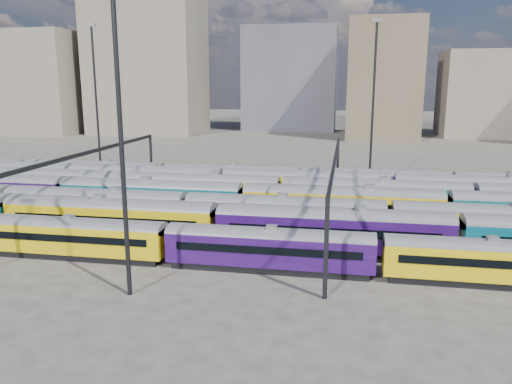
% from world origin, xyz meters
% --- Properties ---
extents(ground, '(500.00, 500.00, 0.00)m').
position_xyz_m(ground, '(0.00, 0.00, 0.00)').
color(ground, '#423D38').
rests_on(ground, ground).
extents(rake_0, '(130.72, 2.73, 4.59)m').
position_xyz_m(rake_0, '(4.90, -15.00, 2.41)').
color(rake_0, black).
rests_on(rake_0, ground).
extents(rake_1, '(134.88, 3.29, 5.55)m').
position_xyz_m(rake_1, '(-1.11, -10.00, 2.91)').
color(rake_1, black).
rests_on(rake_1, ground).
extents(rake_2, '(107.42, 3.15, 5.30)m').
position_xyz_m(rake_2, '(4.96, -5.00, 2.78)').
color(rake_2, black).
rests_on(rake_2, ground).
extents(rake_3, '(113.64, 3.33, 5.62)m').
position_xyz_m(rake_3, '(10.88, 0.00, 2.95)').
color(rake_3, black).
rests_on(rake_3, ground).
extents(rake_4, '(159.09, 3.32, 5.61)m').
position_xyz_m(rake_4, '(14.72, 5.00, 2.95)').
color(rake_4, black).
rests_on(rake_4, ground).
extents(rake_5, '(113.05, 3.31, 5.59)m').
position_xyz_m(rake_5, '(-16.82, 10.00, 2.93)').
color(rake_5, black).
rests_on(rake_5, ground).
extents(rake_6, '(123.94, 3.02, 5.09)m').
position_xyz_m(rake_6, '(-15.90, 15.00, 2.67)').
color(rake_6, black).
rests_on(rake_6, ground).
extents(gantry_1, '(0.35, 40.35, 8.03)m').
position_xyz_m(gantry_1, '(-20.00, 0.00, 6.79)').
color(gantry_1, black).
rests_on(gantry_1, ground).
extents(gantry_2, '(0.35, 40.35, 8.03)m').
position_xyz_m(gantry_2, '(10.00, 0.00, 6.79)').
color(gantry_2, black).
rests_on(gantry_2, ground).
extents(mast_1, '(1.40, 0.50, 25.60)m').
position_xyz_m(mast_1, '(-30.00, 22.00, 13.97)').
color(mast_1, black).
rests_on(mast_1, ground).
extents(mast_2, '(1.40, 0.50, 25.60)m').
position_xyz_m(mast_2, '(-5.00, -22.00, 13.97)').
color(mast_2, black).
rests_on(mast_2, ground).
extents(mast_3, '(1.40, 0.50, 25.60)m').
position_xyz_m(mast_3, '(15.00, 24.00, 13.97)').
color(mast_3, black).
rests_on(mast_3, ground).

